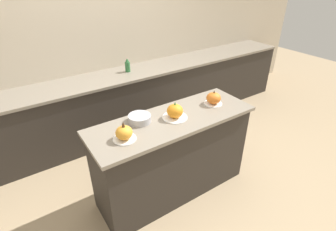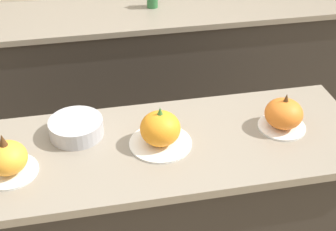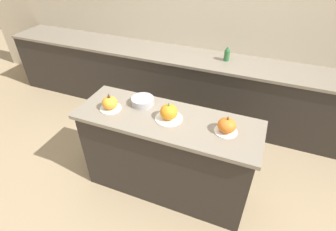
{
  "view_description": "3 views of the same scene",
  "coord_description": "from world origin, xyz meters",
  "px_view_note": "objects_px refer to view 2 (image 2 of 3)",
  "views": [
    {
      "loc": [
        -1.23,
        -1.73,
        2.17
      ],
      "look_at": [
        -0.04,
        0.02,
        0.94
      ],
      "focal_mm": 28.0,
      "sensor_mm": 36.0,
      "label": 1
    },
    {
      "loc": [
        -0.23,
        -1.38,
        2.01
      ],
      "look_at": [
        0.06,
        0.04,
        1.01
      ],
      "focal_mm": 50.0,
      "sensor_mm": 36.0,
      "label": 2
    },
    {
      "loc": [
        0.68,
        -1.68,
        2.28
      ],
      "look_at": [
        0.02,
        -0.02,
        0.96
      ],
      "focal_mm": 28.0,
      "sensor_mm": 36.0,
      "label": 3
    }
  ],
  "objects_px": {
    "pumpkin_cake_center": "(160,130)",
    "pumpkin_cake_right": "(284,115)",
    "mixing_bowl": "(76,128)",
    "pumpkin_cake_left": "(7,159)"
  },
  "relations": [
    {
      "from": "pumpkin_cake_center",
      "to": "pumpkin_cake_right",
      "type": "relative_size",
      "value": 1.26
    },
    {
      "from": "pumpkin_cake_right",
      "to": "pumpkin_cake_center",
      "type": "bearing_deg",
      "value": -178.64
    },
    {
      "from": "pumpkin_cake_right",
      "to": "pumpkin_cake_left",
      "type": "bearing_deg",
      "value": -176.38
    },
    {
      "from": "pumpkin_cake_left",
      "to": "mixing_bowl",
      "type": "bearing_deg",
      "value": 36.55
    },
    {
      "from": "pumpkin_cake_center",
      "to": "pumpkin_cake_left",
      "type": "bearing_deg",
      "value": -174.36
    },
    {
      "from": "pumpkin_cake_center",
      "to": "pumpkin_cake_right",
      "type": "bearing_deg",
      "value": 1.36
    },
    {
      "from": "pumpkin_cake_center",
      "to": "pumpkin_cake_right",
      "type": "distance_m",
      "value": 0.49
    },
    {
      "from": "pumpkin_cake_right",
      "to": "mixing_bowl",
      "type": "bearing_deg",
      "value": 172.13
    },
    {
      "from": "pumpkin_cake_left",
      "to": "mixing_bowl",
      "type": "relative_size",
      "value": 0.93
    },
    {
      "from": "pumpkin_cake_center",
      "to": "pumpkin_cake_right",
      "type": "xyz_separation_m",
      "value": [
        0.49,
        0.01,
        -0.0
      ]
    }
  ]
}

